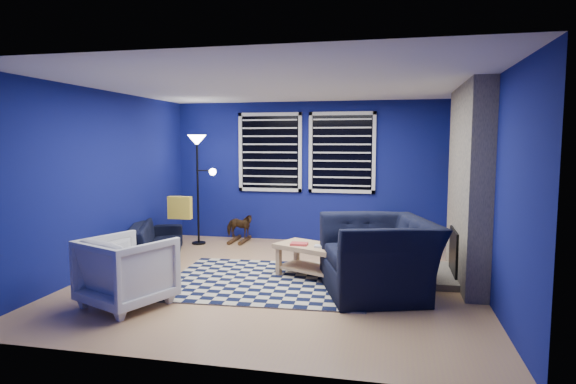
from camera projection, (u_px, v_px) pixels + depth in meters
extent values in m
plane|color=tan|center=(279.00, 279.00, 6.30)|extent=(5.00, 5.00, 0.00)
plane|color=white|center=(279.00, 85.00, 6.04)|extent=(5.00, 5.00, 0.00)
plane|color=navy|center=(311.00, 172.00, 8.60)|extent=(5.00, 0.00, 5.00)
plane|color=navy|center=(105.00, 181.00, 6.70)|extent=(0.00, 5.00, 5.00)
plane|color=navy|center=(486.00, 188.00, 5.64)|extent=(0.00, 5.00, 5.00)
cube|color=gray|center=(468.00, 184.00, 6.16)|extent=(0.26, 2.00, 2.50)
cube|color=black|center=(454.00, 252.00, 6.28)|extent=(0.04, 0.70, 0.60)
cube|color=gray|center=(443.00, 275.00, 6.34)|extent=(0.50, 1.20, 0.08)
cube|color=black|center=(270.00, 152.00, 8.70)|extent=(1.05, 0.02, 1.30)
cube|color=white|center=(270.00, 114.00, 8.62)|extent=(1.17, 0.05, 0.06)
cube|color=white|center=(270.00, 190.00, 8.76)|extent=(1.17, 0.05, 0.06)
cube|color=black|center=(342.00, 153.00, 8.43)|extent=(1.05, 0.02, 1.30)
cube|color=white|center=(342.00, 113.00, 8.35)|extent=(1.17, 0.05, 0.06)
cube|color=white|center=(341.00, 191.00, 8.49)|extent=(1.17, 0.05, 0.06)
cube|color=black|center=(459.00, 167.00, 7.58)|extent=(0.06, 1.00, 0.58)
cube|color=black|center=(457.00, 167.00, 7.59)|extent=(0.01, 0.92, 0.50)
cube|color=black|center=(268.00, 281.00, 6.19)|extent=(2.60, 2.13, 0.02)
imported|color=black|center=(156.00, 241.00, 7.37)|extent=(1.98, 1.37, 0.54)
imported|color=black|center=(378.00, 256.00, 5.67)|extent=(1.66, 1.55, 0.89)
imported|color=gray|center=(127.00, 271.00, 5.25)|extent=(1.09, 1.10, 0.77)
imported|color=#4C3118|center=(239.00, 226.00, 8.60)|extent=(0.27, 0.54, 0.44)
cube|color=#DCAA7C|center=(311.00, 247.00, 6.34)|extent=(1.05, 0.87, 0.06)
cube|color=#DCAA7C|center=(311.00, 268.00, 6.37)|extent=(0.95, 0.76, 0.03)
cube|color=#C6383A|center=(299.00, 244.00, 6.32)|extent=(0.27, 0.24, 0.03)
cube|color=silver|center=(321.00, 246.00, 6.18)|extent=(0.22, 0.19, 0.03)
cube|color=#DCAA7C|center=(279.00, 265.00, 6.24)|extent=(0.08, 0.08, 0.37)
cube|color=#DCAA7C|center=(339.00, 268.00, 6.08)|extent=(0.08, 0.08, 0.37)
cube|color=#DCAA7C|center=(286.00, 258.00, 6.64)|extent=(0.08, 0.08, 0.37)
cube|color=#DCAA7C|center=(342.00, 261.00, 6.48)|extent=(0.08, 0.08, 0.37)
cube|color=#DCAA7C|center=(389.00, 233.00, 8.17)|extent=(0.63, 0.47, 0.48)
cube|color=black|center=(389.00, 233.00, 8.17)|extent=(0.55, 0.42, 0.39)
cube|color=#A9D018|center=(389.00, 216.00, 8.14)|extent=(0.38, 0.31, 0.09)
cylinder|color=black|center=(199.00, 243.00, 8.46)|extent=(0.24, 0.24, 0.03)
cylinder|color=black|center=(198.00, 193.00, 8.37)|extent=(0.04, 0.04, 1.78)
cone|color=white|center=(197.00, 140.00, 8.27)|extent=(0.32, 0.32, 0.18)
sphere|color=white|center=(213.00, 172.00, 8.22)|extent=(0.12, 0.12, 0.12)
cube|color=yellow|center=(180.00, 208.00, 7.82)|extent=(0.39, 0.13, 0.37)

